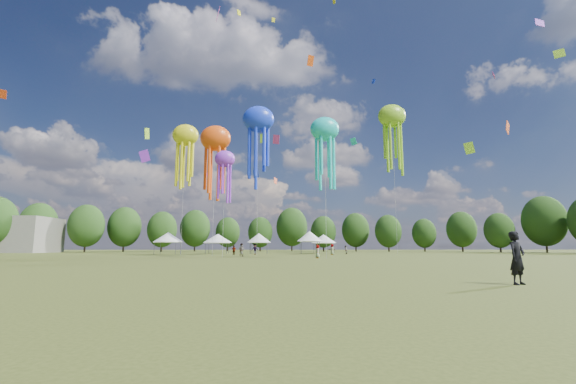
{
  "coord_description": "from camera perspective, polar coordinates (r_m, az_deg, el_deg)",
  "views": [
    {
      "loc": [
        -1.45,
        -16.55,
        1.39
      ],
      "look_at": [
        -0.04,
        15.0,
        6.0
      ],
      "focal_mm": 23.33,
      "sensor_mm": 36.0,
      "label": 1
    }
  ],
  "objects": [
    {
      "name": "small_kites",
      "position": [
        65.49,
        -1.79,
        17.92
      ],
      "size": [
        74.51,
        67.47,
        45.69
      ],
      "color": "#F54F0F",
      "rests_on": "ground"
    },
    {
      "name": "spectators_far",
      "position": [
        62.99,
        1.19,
        -8.8
      ],
      "size": [
        20.93,
        24.05,
        1.88
      ],
      "color": "gray",
      "rests_on": "ground"
    },
    {
      "name": "ground",
      "position": [
        16.67,
        2.49,
        -13.07
      ],
      "size": [
        300.0,
        300.0,
        0.0
      ],
      "primitive_type": "plane",
      "color": "#384416",
      "rests_on": "ground"
    },
    {
      "name": "festival_tents",
      "position": [
        72.25,
        -5.47,
        -6.97
      ],
      "size": [
        34.41,
        10.59,
        4.28
      ],
      "color": "#47474C",
      "rests_on": "ground"
    },
    {
      "name": "spectator_near",
      "position": [
        54.25,
        -7.12,
        -8.74
      ],
      "size": [
        1.13,
        1.08,
        1.83
      ],
      "primitive_type": "imported",
      "rotation": [
        0.0,
        0.0,
        2.54
      ],
      "color": "gray",
      "rests_on": "ground"
    },
    {
      "name": "observer_main",
      "position": [
        16.36,
        31.55,
        -8.53
      ],
      "size": [
        0.85,
        0.74,
        1.95
      ],
      "primitive_type": "imported",
      "rotation": [
        0.0,
        0.0,
        0.46
      ],
      "color": "black",
      "rests_on": "ground"
    },
    {
      "name": "treeline",
      "position": [
        79.27,
        -4.31,
        -4.56
      ],
      "size": [
        201.57,
        95.24,
        13.43
      ],
      "color": "#38281C",
      "rests_on": "ground"
    },
    {
      "name": "show_kites",
      "position": [
        63.21,
        -0.43,
        7.98
      ],
      "size": [
        43.4,
        28.16,
        28.8
      ],
      "color": "#F54F0F",
      "rests_on": "ground"
    }
  ]
}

